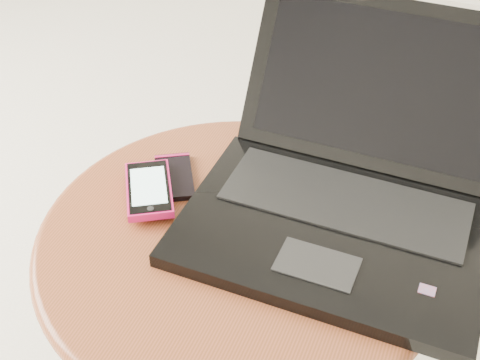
% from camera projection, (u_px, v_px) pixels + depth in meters
% --- Properties ---
extents(table, '(0.56, 0.56, 0.44)m').
position_uv_depth(table, '(238.00, 281.00, 0.95)').
color(table, '#52331C').
rests_on(table, ground).
extents(laptop, '(0.41, 0.41, 0.23)m').
position_uv_depth(laptop, '(348.00, 187.00, 0.89)').
color(laptop, black).
rests_on(laptop, table).
extents(phone_black, '(0.10, 0.12, 0.01)m').
position_uv_depth(phone_black, '(174.00, 177.00, 0.97)').
color(phone_black, black).
rests_on(phone_black, table).
extents(phone_pink, '(0.12, 0.13, 0.01)m').
position_uv_depth(phone_pink, '(149.00, 189.00, 0.93)').
color(phone_pink, '#D4155E').
rests_on(phone_pink, phone_black).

